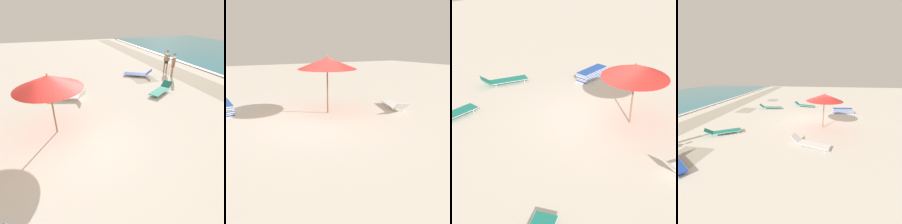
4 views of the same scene
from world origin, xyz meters
TOP-DOWN VIEW (x-y plane):
  - ground_plane at (0.00, 0.01)m, footprint 60.00×60.00m
  - beach_umbrella at (-0.88, -0.76)m, footprint 2.51×2.51m
  - lounger_stack at (3.25, -2.87)m, footprint 0.83×1.98m
  - sun_lounger_under_umbrella at (4.00, 4.50)m, footprint 0.91×2.40m
  - sun_lounger_beside_umbrella at (5.61, 0.95)m, footprint 1.27×2.37m
  - sun_lounger_near_water_left at (-3.95, 0.09)m, footprint 1.23×2.15m
  - sun_lounger_mid_beach_solo at (-3.10, 5.60)m, footprint 1.64×2.11m

SIDE VIEW (x-z plane):
  - ground_plane at x=0.00m, z-range -0.16..0.00m
  - sun_lounger_beside_umbrella at x=5.61m, z-range -0.05..0.46m
  - sun_lounger_under_umbrella at x=4.00m, z-range -0.05..0.46m
  - sun_lounger_mid_beach_solo at x=-3.10m, z-range -0.04..0.45m
  - sun_lounger_near_water_left at x=-3.95m, z-range -0.05..0.48m
  - lounger_stack at x=3.25m, z-range 0.00..0.49m
  - beach_umbrella at x=-0.88m, z-range 0.92..3.41m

